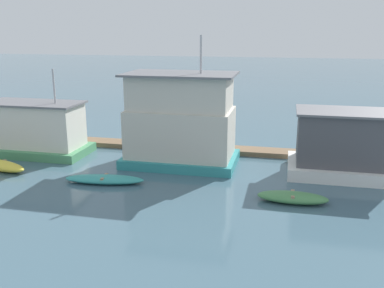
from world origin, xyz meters
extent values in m
plane|color=#426070|center=(0.00, 0.00, 0.00)|extent=(200.00, 200.00, 0.00)
cube|color=brown|center=(0.00, 2.60, 0.15)|extent=(33.80, 1.43, 0.30)
cube|color=#4C9360|center=(-10.28, -0.34, 0.25)|extent=(6.65, 3.33, 0.51)
cube|color=silver|center=(-10.28, -0.34, 1.84)|extent=(5.84, 2.52, 2.66)
cube|color=slate|center=(-10.28, -0.34, 3.23)|extent=(6.14, 2.82, 0.12)
cylinder|color=#B2B2B7|center=(-8.69, -0.34, 4.33)|extent=(0.12, 0.12, 2.07)
cube|color=teal|center=(-0.81, -0.34, 0.26)|extent=(6.46, 4.03, 0.52)
cube|color=beige|center=(-0.81, -0.34, 1.88)|extent=(5.91, 3.47, 2.73)
cube|color=beige|center=(-0.81, -0.34, 4.21)|extent=(5.59, 3.16, 1.92)
cube|color=slate|center=(-0.81, -0.34, 5.23)|extent=(6.21, 3.77, 0.12)
cylinder|color=#B2B2B7|center=(0.35, -0.34, 6.32)|extent=(0.12, 0.12, 2.06)
cube|color=white|center=(8.23, -0.37, 0.32)|extent=(5.80, 3.74, 0.65)
cube|color=#4C4C51|center=(8.23, -0.37, 2.02)|extent=(4.96, 2.90, 2.75)
cube|color=slate|center=(8.23, -0.37, 3.46)|extent=(5.26, 3.20, 0.12)
ellipsoid|color=teal|center=(-3.84, -4.43, 0.20)|extent=(4.22, 1.62, 0.40)
cube|color=#997F60|center=(-3.84, -4.43, 0.34)|extent=(0.28, 0.95, 0.08)
ellipsoid|color=#47844C|center=(5.58, -4.92, 0.24)|extent=(3.19, 1.16, 0.48)
cube|color=#997F60|center=(5.58, -4.92, 0.41)|extent=(0.16, 0.97, 0.08)
camera|label=1|loc=(5.09, -23.65, 7.65)|focal=40.00mm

